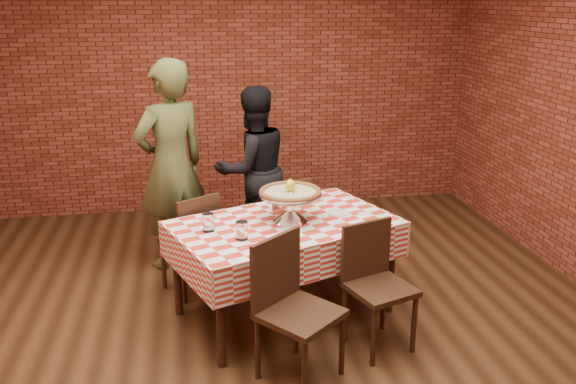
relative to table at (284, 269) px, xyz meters
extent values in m
plane|color=black|center=(-0.20, -0.45, -0.38)|extent=(6.00, 6.00, 0.00)
plane|color=maroon|center=(-0.20, 2.55, 1.08)|extent=(5.50, 0.00, 5.50)
cube|color=#381F12|center=(0.00, 0.00, 0.00)|extent=(1.83, 1.46, 0.75)
cylinder|color=beige|center=(0.05, 0.02, 0.60)|extent=(0.64, 0.64, 0.03)
ellipsoid|color=yellow|center=(0.05, 0.02, 0.65)|extent=(0.10, 0.10, 0.10)
cylinder|color=white|center=(-0.34, -0.29, 0.45)|extent=(0.11, 0.11, 0.13)
cylinder|color=white|center=(-0.56, -0.09, 0.45)|extent=(0.11, 0.11, 0.13)
cylinder|color=white|center=(0.43, 0.10, 0.39)|extent=(0.21, 0.21, 0.01)
cube|color=white|center=(0.61, 0.07, 0.39)|extent=(0.05, 0.06, 0.00)
cube|color=white|center=(0.66, 0.08, 0.39)|extent=(0.05, 0.04, 0.00)
cube|color=silver|center=(-0.03, 0.29, 0.45)|extent=(0.11, 0.10, 0.13)
imported|color=#484E28|center=(-0.84, 1.07, 0.56)|extent=(0.81, 0.74, 1.87)
imported|color=black|center=(-0.08, 1.34, 0.41)|extent=(0.92, 0.82, 1.58)
camera|label=1|loc=(-0.66, -4.05, 1.97)|focal=36.91mm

